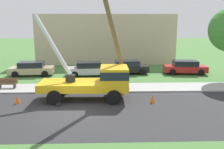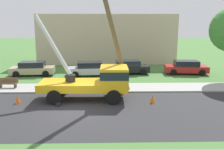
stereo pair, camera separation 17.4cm
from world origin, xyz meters
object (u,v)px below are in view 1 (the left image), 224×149
object	(u,v)px
parked_sedan_silver	(89,69)
parked_sedan_red	(185,67)
leaning_utility_pole	(115,38)
parked_sedan_black	(127,67)
traffic_cone_ahead	(153,99)
parked_sedan_tan	(32,69)
traffic_cone_behind	(17,100)
park_bench	(7,83)
traffic_cone_curbside	(122,91)
utility_truck	(96,80)

from	to	relation	value
parked_sedan_silver	parked_sedan_red	distance (m)	10.21
leaning_utility_pole	parked_sedan_black	bearing A→B (deg)	78.38
leaning_utility_pole	traffic_cone_ahead	bearing A→B (deg)	-34.32
traffic_cone_ahead	parked_sedan_tan	distance (m)	14.21
parked_sedan_black	parked_sedan_red	xyz separation A→B (m)	(6.19, -0.23, 0.00)
traffic_cone_behind	park_bench	world-z (taller)	park_bench
traffic_cone_behind	parked_sedan_tan	distance (m)	9.31
parked_sedan_black	leaning_utility_pole	bearing A→B (deg)	-101.62
traffic_cone_ahead	parked_sedan_red	bearing A→B (deg)	60.99
traffic_cone_curbside	parked_sedan_silver	world-z (taller)	parked_sedan_silver
parked_sedan_tan	traffic_cone_behind	bearing A→B (deg)	-80.35
traffic_cone_behind	parked_sedan_red	world-z (taller)	parked_sedan_red
parked_sedan_tan	park_bench	bearing A→B (deg)	-95.51
traffic_cone_ahead	parked_sedan_red	distance (m)	11.03
leaning_utility_pole	parked_sedan_silver	size ratio (longest dim) A/B	1.84
utility_truck	traffic_cone_behind	bearing A→B (deg)	-171.28
traffic_cone_behind	parked_sedan_silver	size ratio (longest dim) A/B	0.12
parked_sedan_red	traffic_cone_behind	bearing A→B (deg)	-146.77
leaning_utility_pole	parked_sedan_tan	size ratio (longest dim) A/B	1.86
parked_sedan_silver	park_bench	size ratio (longest dim) A/B	2.84
utility_truck	park_bench	size ratio (longest dim) A/B	4.23
traffic_cone_curbside	traffic_cone_behind	bearing A→B (deg)	-165.86
utility_truck	traffic_cone_behind	size ratio (longest dim) A/B	12.07
utility_truck	traffic_cone_behind	xyz separation A→B (m)	(-5.29, -0.81, -1.13)
traffic_cone_ahead	park_bench	distance (m)	11.95
traffic_cone_curbside	parked_sedan_tan	bearing A→B (deg)	140.11
leaning_utility_pole	parked_sedan_silver	world-z (taller)	leaning_utility_pole
traffic_cone_behind	utility_truck	bearing A→B (deg)	8.72
traffic_cone_curbside	parked_sedan_tan	distance (m)	11.46
traffic_cone_curbside	parked_sedan_tan	size ratio (longest dim) A/B	0.12
traffic_cone_behind	parked_sedan_tan	bearing A→B (deg)	99.65
traffic_cone_curbside	utility_truck	bearing A→B (deg)	-152.44
utility_truck	park_bench	distance (m)	8.02
parked_sedan_tan	parked_sedan_red	distance (m)	16.10
traffic_cone_ahead	traffic_cone_behind	bearing A→B (deg)	179.32
traffic_cone_ahead	park_bench	world-z (taller)	park_bench
parked_sedan_red	leaning_utility_pole	bearing A→B (deg)	-134.81
traffic_cone_ahead	parked_sedan_black	distance (m)	9.91
leaning_utility_pole	traffic_cone_behind	size ratio (longest dim) A/B	14.94
parked_sedan_tan	utility_truck	bearing A→B (deg)	-50.64
utility_truck	park_bench	xyz separation A→B (m)	(-7.37, 3.04, -0.95)
traffic_cone_behind	parked_sedan_black	xyz separation A→B (m)	(8.35, 9.75, 0.43)
parked_sedan_silver	parked_sedan_red	size ratio (longest dim) A/B	1.00
traffic_cone_ahead	traffic_cone_behind	xyz separation A→B (m)	(-9.20, 0.11, 0.00)
park_bench	parked_sedan_red	bearing A→B (deg)	18.86
leaning_utility_pole	traffic_cone_ahead	world-z (taller)	leaning_utility_pole
leaning_utility_pole	traffic_cone_behind	distance (m)	7.94
leaning_utility_pole	traffic_cone_behind	world-z (taller)	leaning_utility_pole
parked_sedan_red	park_bench	distance (m)	17.56
parked_sedan_silver	parked_sedan_red	world-z (taller)	same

